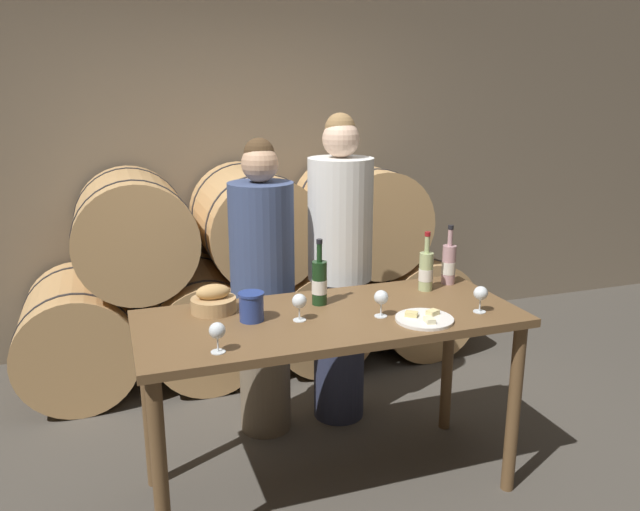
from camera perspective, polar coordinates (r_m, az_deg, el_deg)
name	(u,v)px	position (r m, az deg, el deg)	size (l,w,h in m)	color
ground_plane	(330,486)	(3.37, 0.88, -20.29)	(10.00, 10.00, 0.00)	#4C473F
stone_wall_back	(233,136)	(4.87, -8.00, 10.80)	(10.00, 0.12, 3.20)	#7F705B
barrel_stack	(254,275)	(4.47, -6.06, -1.79)	(3.16, 0.95, 1.43)	tan
tasting_table	(330,338)	(2.98, 0.94, -7.57)	(1.80, 0.74, 0.92)	brown
person_left	(263,289)	(3.51, -5.24, -3.07)	(0.36, 0.36, 1.70)	#756651
person_right	(340,270)	(3.63, 1.82, -1.36)	(0.37, 0.37, 1.82)	#2D334C
wine_bottle_red	(319,282)	(3.04, -0.05, -2.46)	(0.08, 0.08, 0.33)	#193819
wine_bottle_white	(426,271)	(3.30, 9.67, -1.38)	(0.08, 0.08, 0.31)	#ADBC7F
wine_bottle_rose	(449,264)	(3.43, 11.69, -0.76)	(0.08, 0.08, 0.32)	#BC8E93
blue_crock	(251,306)	(2.86, -6.29, -4.57)	(0.12, 0.12, 0.13)	navy
bread_basket	(213,301)	(3.00, -9.72, -4.15)	(0.21, 0.21, 0.13)	tan
cheese_plate	(424,319)	(2.90, 9.52, -5.72)	(0.27, 0.27, 0.04)	white
wine_glass_far_left	(217,332)	(2.54, -9.38, -6.88)	(0.07, 0.07, 0.13)	white
wine_glass_left	(299,302)	(2.84, -1.90, -4.26)	(0.07, 0.07, 0.13)	white
wine_glass_center	(381,298)	(2.90, 5.62, -3.91)	(0.07, 0.07, 0.13)	white
wine_glass_right	(481,294)	(3.04, 14.48, -3.44)	(0.07, 0.07, 0.13)	white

